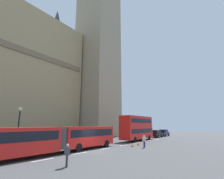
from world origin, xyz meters
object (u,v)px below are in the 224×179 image
(articulated_bus, at_px, (58,137))
(traffic_cone_middle, at_px, (138,143))
(sedan_lead, at_px, (156,134))
(traffic_cone_west, at_px, (132,145))
(clock_tower, at_px, (99,5))
(pedestrian_near_cones, at_px, (67,154))
(sedan_trailing, at_px, (164,133))
(pedestrian_by_kerb, at_px, (144,141))
(street_lamp, at_px, (18,126))
(traffic_cone_east, at_px, (145,142))
(double_decker_bus, at_px, (137,127))

(articulated_bus, relative_size, traffic_cone_middle, 31.26)
(sedan_lead, relative_size, traffic_cone_west, 7.59)
(clock_tower, relative_size, pedestrian_near_cones, 46.17)
(traffic_cone_west, distance_m, traffic_cone_middle, 2.36)
(pedestrian_near_cones, bearing_deg, sedan_trailing, 8.75)
(sedan_lead, height_order, pedestrian_near_cones, sedan_lead)
(sedan_lead, distance_m, pedestrian_by_kerb, 20.08)
(traffic_cone_middle, distance_m, pedestrian_near_cones, 15.85)
(sedan_lead, height_order, traffic_cone_middle, sedan_lead)
(traffic_cone_middle, relative_size, street_lamp, 0.11)
(articulated_bus, bearing_deg, traffic_cone_east, -14.01)
(articulated_bus, relative_size, pedestrian_by_kerb, 10.73)
(double_decker_bus, xyz_separation_m, pedestrian_near_cones, (-22.49, -5.81, -1.80))
(traffic_cone_west, distance_m, pedestrian_near_cones, 13.49)
(traffic_cone_east, xyz_separation_m, pedestrian_near_cones, (-18.13, -2.10, 0.63))
(clock_tower, xyz_separation_m, pedestrian_by_kerb, (-12.00, -19.76, -40.06))
(articulated_bus, height_order, traffic_cone_east, articulated_bus)
(clock_tower, height_order, street_lamp, clock_tower)
(sedan_lead, relative_size, traffic_cone_east, 7.59)
(sedan_lead, xyz_separation_m, traffic_cone_west, (-19.48, -4.04, -0.63))
(traffic_cone_east, bearing_deg, traffic_cone_west, -176.58)
(sedan_lead, height_order, pedestrian_by_kerb, sedan_lead)
(double_decker_bus, xyz_separation_m, sedan_lead, (10.34, 0.05, -1.80))
(sedan_trailing, height_order, traffic_cone_east, sedan_trailing)
(clock_tower, bearing_deg, traffic_cone_west, -124.28)
(traffic_cone_east, bearing_deg, street_lamp, 154.59)
(traffic_cone_middle, bearing_deg, traffic_cone_east, 0.18)
(sedan_trailing, distance_m, traffic_cone_east, 21.17)
(pedestrian_by_kerb, bearing_deg, sedan_trailing, 13.24)
(clock_tower, distance_m, traffic_cone_east, 45.00)
(articulated_bus, xyz_separation_m, sedan_trailing, (35.67, 0.18, -0.83))
(street_lamp, bearing_deg, traffic_cone_east, -25.41)
(clock_tower, height_order, pedestrian_near_cones, clock_tower)
(sedan_lead, bearing_deg, clock_tower, 117.35)
(sedan_lead, bearing_deg, traffic_cone_west, -168.27)
(traffic_cone_west, distance_m, pedestrian_by_kerb, 1.90)
(sedan_lead, distance_m, traffic_cone_west, 19.90)
(double_decker_bus, distance_m, pedestrian_by_kerb, 10.74)
(articulated_bus, relative_size, traffic_cone_east, 31.26)
(double_decker_bus, relative_size, sedan_trailing, 2.27)
(clock_tower, relative_size, articulated_bus, 4.30)
(double_decker_bus, relative_size, street_lamp, 1.90)
(traffic_cone_middle, distance_m, traffic_cone_east, 2.43)
(sedan_lead, xyz_separation_m, pedestrian_by_kerb, (-19.22, -5.82, -0.00))
(street_lamp, bearing_deg, traffic_cone_west, -34.17)
(articulated_bus, relative_size, street_lamp, 3.44)
(clock_tower, distance_m, sedan_lead, 43.03)
(double_decker_bus, relative_size, traffic_cone_middle, 17.26)
(sedan_trailing, bearing_deg, articulated_bus, -179.71)
(articulated_bus, bearing_deg, sedan_trailing, 0.29)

